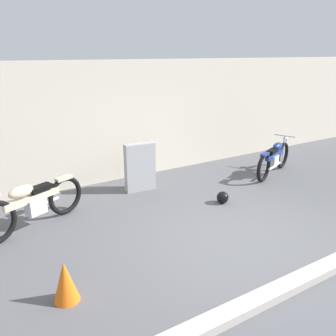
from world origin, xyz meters
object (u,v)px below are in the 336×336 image
motorcycle_cream (32,204)px  motorcycle_blue (274,158)px  helmet (223,197)px  traffic_cone (65,281)px  stone_marker (140,167)px

motorcycle_cream → motorcycle_blue: motorcycle_cream is taller
helmet → traffic_cone: 3.79m
stone_marker → motorcycle_cream: (-2.40, -0.61, -0.08)m
motorcycle_blue → helmet: bearing=175.8°
helmet → motorcycle_cream: 3.65m
stone_marker → motorcycle_blue: stone_marker is taller
traffic_cone → motorcycle_blue: bearing=19.0°
helmet → motorcycle_cream: size_ratio=0.12×
helmet → motorcycle_cream: motorcycle_cream is taller
traffic_cone → motorcycle_blue: 6.15m
stone_marker → helmet: size_ratio=4.36×
helmet → motorcycle_blue: (2.25, 0.72, 0.31)m
motorcycle_cream → helmet: bearing=142.3°
traffic_cone → motorcycle_cream: 2.19m
stone_marker → helmet: stone_marker is taller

